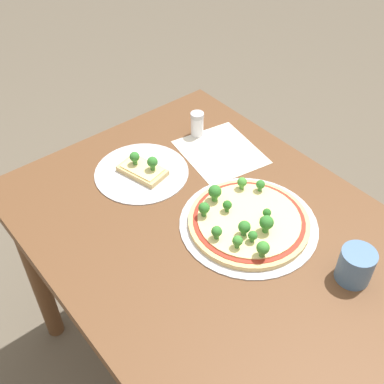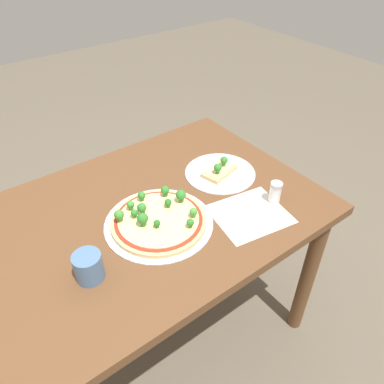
{
  "view_description": "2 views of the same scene",
  "coord_description": "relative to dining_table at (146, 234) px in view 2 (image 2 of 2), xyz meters",
  "views": [
    {
      "loc": [
        0.55,
        -0.58,
        1.65
      ],
      "look_at": [
        -0.19,
        0.03,
        0.76
      ],
      "focal_mm": 45.0,
      "sensor_mm": 36.0,
      "label": 1
    },
    {
      "loc": [
        0.44,
        0.86,
        1.59
      ],
      "look_at": [
        -0.19,
        0.03,
        0.76
      ],
      "focal_mm": 35.0,
      "sensor_mm": 36.0,
      "label": 2
    }
  ],
  "objects": [
    {
      "name": "ground_plane",
      "position": [
        0.0,
        0.0,
        -0.64
      ],
      "size": [
        8.0,
        8.0,
        0.0
      ],
      "primitive_type": "plane",
      "color": "brown"
    },
    {
      "name": "dining_table",
      "position": [
        0.0,
        0.0,
        0.0
      ],
      "size": [
        1.21,
        0.82,
        0.74
      ],
      "color": "brown",
      "rests_on": "ground_plane"
    },
    {
      "name": "pizza_tray_whole",
      "position": [
        -0.01,
        0.07,
        0.11
      ],
      "size": [
        0.36,
        0.36,
        0.07
      ],
      "color": "silver",
      "rests_on": "dining_table"
    },
    {
      "name": "pizza_tray_slice",
      "position": [
        -0.36,
        -0.02,
        0.11
      ],
      "size": [
        0.27,
        0.27,
        0.07
      ],
      "color": "silver",
      "rests_on": "dining_table"
    },
    {
      "name": "drinking_cup",
      "position": [
        0.26,
        0.14,
        0.14
      ],
      "size": [
        0.08,
        0.08,
        0.09
      ],
      "primitive_type": "cylinder",
      "color": "#4C7099",
      "rests_on": "dining_table"
    },
    {
      "name": "condiment_shaker",
      "position": [
        -0.4,
        0.22,
        0.14
      ],
      "size": [
        0.04,
        0.04,
        0.08
      ],
      "color": "silver",
      "rests_on": "dining_table"
    },
    {
      "name": "paper_menu",
      "position": [
        -0.29,
        0.22,
        0.1
      ],
      "size": [
        0.28,
        0.25,
        0.0
      ],
      "primitive_type": "cube",
      "rotation": [
        0.0,
        0.0,
        -0.17
      ],
      "color": "silver",
      "rests_on": "dining_table"
    }
  ]
}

